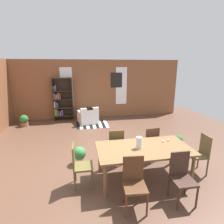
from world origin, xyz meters
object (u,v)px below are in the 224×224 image
object	(u,v)px
dining_chair_near_left	(134,181)
potted_plant_window	(79,154)
vase_on_table	(139,143)
dining_chair_far_left	(116,145)
dining_chair_head_right	(200,153)
armchair_white	(88,117)
bookshelf_tall	(62,100)
dining_chair_head_left	(80,164)
potted_plant_corner	(178,141)
dining_table	(144,151)
potted_plant_by_shelf	(24,120)
dining_chair_far_right	(150,142)
dining_chair_near_right	(182,176)

from	to	relation	value
dining_chair_near_left	potted_plant_window	world-z (taller)	dining_chair_near_left
vase_on_table	dining_chair_far_left	distance (m)	0.92
dining_chair_head_right	armchair_white	size ratio (longest dim) A/B	0.98
vase_on_table	bookshelf_tall	world-z (taller)	bookshelf_tall
dining_chair_head_left	potted_plant_window	bearing A→B (deg)	90.15
vase_on_table	potted_plant_window	bearing A→B (deg)	144.53
dining_chair_head_right	potted_plant_corner	distance (m)	1.39
dining_table	bookshelf_tall	world-z (taller)	bookshelf_tall
dining_chair_head_right	potted_plant_by_shelf	size ratio (longest dim) A/B	1.94
dining_chair_near_left	bookshelf_tall	xyz separation A→B (m)	(-1.71, 5.90, 0.46)
dining_chair_head_left	dining_table	bearing A→B (deg)	-0.08
dining_chair_far_right	potted_plant_by_shelf	distance (m)	5.58
dining_chair_head_right	potted_plant_window	world-z (taller)	dining_chair_head_right
dining_table	dining_chair_head_right	distance (m)	1.42
dining_chair_head_right	potted_plant_corner	bearing A→B (deg)	80.42
dining_chair_far_right	armchair_white	bearing A→B (deg)	111.88
vase_on_table	dining_chair_near_left	bearing A→B (deg)	-113.73
armchair_white	potted_plant_corner	bearing A→B (deg)	-49.56
dining_chair_near_left	armchair_white	xyz separation A→B (m)	(-0.53, 5.18, -0.23)
dining_chair_far_right	dining_chair_near_left	bearing A→B (deg)	-121.22
dining_chair_far_right	dining_chair_head_right	bearing A→B (deg)	-39.53
bookshelf_tall	potted_plant_window	world-z (taller)	bookshelf_tall
dining_chair_head_left	dining_chair_near_right	xyz separation A→B (m)	(1.88, -0.77, 0.00)
dining_chair_head_left	dining_chair_far_left	size ratio (longest dim) A/B	1.00
potted_plant_by_shelf	vase_on_table	bearing A→B (deg)	-51.16
dining_chair_near_left	dining_chair_head_right	size ratio (longest dim) A/B	1.00
dining_chair_far_right	dining_table	bearing A→B (deg)	-121.58
bookshelf_tall	armchair_white	size ratio (longest dim) A/B	2.07
vase_on_table	dining_chair_head_right	world-z (taller)	vase_on_table
dining_chair_far_right	armchair_white	size ratio (longest dim) A/B	0.98
potted_plant_by_shelf	dining_table	bearing A→B (deg)	-50.23
dining_chair_near_right	dining_table	bearing A→B (deg)	121.31
dining_chair_far_right	armchair_white	world-z (taller)	dining_chair_far_right
vase_on_table	dining_chair_far_right	size ratio (longest dim) A/B	0.27
vase_on_table	dining_chair_far_right	world-z (taller)	vase_on_table
dining_chair_far_right	potted_plant_by_shelf	xyz separation A→B (m)	(-4.18, 3.69, -0.26)
dining_chair_near_left	bookshelf_tall	world-z (taller)	bookshelf_tall
bookshelf_tall	armchair_white	bearing A→B (deg)	-31.33
dining_chair_far_left	dining_chair_far_right	distance (m)	0.94
dining_table	dining_chair_near_right	distance (m)	0.92
dining_chair_near_right	dining_chair_far_right	bearing A→B (deg)	89.81
potted_plant_by_shelf	bookshelf_tall	bearing A→B (deg)	23.41
vase_on_table	bookshelf_tall	bearing A→B (deg)	111.73
dining_chair_near_left	potted_plant_window	xyz separation A→B (m)	(-0.95, 1.69, -0.25)
dining_chair_near_right	potted_plant_by_shelf	size ratio (longest dim) A/B	1.94
dining_chair_near_left	dining_chair_far_right	bearing A→B (deg)	58.78
dining_chair_near_right	potted_plant_corner	world-z (taller)	dining_chair_near_right
dining_chair_near_right	dining_chair_far_left	distance (m)	1.80
dining_chair_far_right	potted_plant_by_shelf	size ratio (longest dim) A/B	1.94
dining_table	potted_plant_corner	bearing A→B (deg)	39.18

